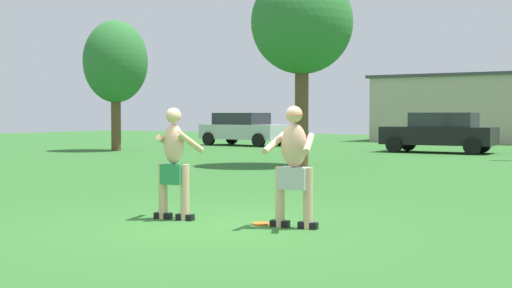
{
  "coord_description": "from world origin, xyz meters",
  "views": [
    {
      "loc": [
        5.48,
        -7.63,
        1.53
      ],
      "look_at": [
        0.11,
        1.03,
        1.09
      ],
      "focal_mm": 48.86,
      "sensor_mm": 36.0,
      "label": 1
    }
  ],
  "objects_px": {
    "player_with_cap": "(294,161)",
    "player_in_green": "(174,162)",
    "car_black_near_post": "(440,132)",
    "tree_near_building": "(116,62)",
    "frisbee": "(261,224)",
    "tree_right_field": "(302,24)",
    "car_silver_far_end": "(244,128)"
  },
  "relations": [
    {
      "from": "frisbee",
      "to": "car_black_near_post",
      "type": "relative_size",
      "value": 0.06
    },
    {
      "from": "player_in_green",
      "to": "tree_right_field",
      "type": "height_order",
      "value": "tree_right_field"
    },
    {
      "from": "player_with_cap",
      "to": "player_in_green",
      "type": "xyz_separation_m",
      "value": [
        -1.83,
        -0.25,
        -0.06
      ]
    },
    {
      "from": "tree_near_building",
      "to": "frisbee",
      "type": "bearing_deg",
      "value": -41.27
    },
    {
      "from": "frisbee",
      "to": "tree_near_building",
      "type": "distance_m",
      "value": 20.46
    },
    {
      "from": "car_black_near_post",
      "to": "player_in_green",
      "type": "bearing_deg",
      "value": -84.12
    },
    {
      "from": "player_with_cap",
      "to": "player_in_green",
      "type": "height_order",
      "value": "player_with_cap"
    },
    {
      "from": "player_with_cap",
      "to": "frisbee",
      "type": "distance_m",
      "value": 1.03
    },
    {
      "from": "car_black_near_post",
      "to": "car_silver_far_end",
      "type": "bearing_deg",
      "value": 173.2
    },
    {
      "from": "car_black_near_post",
      "to": "tree_near_building",
      "type": "xyz_separation_m",
      "value": [
        -11.85,
        -5.63,
        2.83
      ]
    },
    {
      "from": "car_black_near_post",
      "to": "tree_right_field",
      "type": "height_order",
      "value": "tree_right_field"
    },
    {
      "from": "player_with_cap",
      "to": "frisbee",
      "type": "bearing_deg",
      "value": 179.26
    },
    {
      "from": "player_with_cap",
      "to": "car_silver_far_end",
      "type": "xyz_separation_m",
      "value": [
        -13.76,
        20.1,
        -0.07
      ]
    },
    {
      "from": "player_in_green",
      "to": "car_black_near_post",
      "type": "height_order",
      "value": "player_in_green"
    },
    {
      "from": "frisbee",
      "to": "player_in_green",
      "type": "bearing_deg",
      "value": -168.82
    },
    {
      "from": "tree_near_building",
      "to": "car_silver_far_end",
      "type": "bearing_deg",
      "value": 74.43
    },
    {
      "from": "car_black_near_post",
      "to": "player_with_cap",
      "type": "bearing_deg",
      "value": -78.63
    },
    {
      "from": "player_with_cap",
      "to": "tree_near_building",
      "type": "relative_size",
      "value": 0.31
    },
    {
      "from": "player_with_cap",
      "to": "player_in_green",
      "type": "bearing_deg",
      "value": -172.15
    },
    {
      "from": "player_with_cap",
      "to": "tree_near_building",
      "type": "xyz_separation_m",
      "value": [
        -15.66,
        13.29,
        2.75
      ]
    },
    {
      "from": "tree_right_field",
      "to": "tree_near_building",
      "type": "height_order",
      "value": "tree_right_field"
    },
    {
      "from": "car_silver_far_end",
      "to": "tree_right_field",
      "type": "relative_size",
      "value": 0.78
    },
    {
      "from": "player_with_cap",
      "to": "car_black_near_post",
      "type": "height_order",
      "value": "player_with_cap"
    },
    {
      "from": "player_with_cap",
      "to": "player_in_green",
      "type": "relative_size",
      "value": 1.02
    },
    {
      "from": "player_in_green",
      "to": "car_black_near_post",
      "type": "xyz_separation_m",
      "value": [
        -1.97,
        19.17,
        -0.02
      ]
    },
    {
      "from": "frisbee",
      "to": "tree_right_field",
      "type": "xyz_separation_m",
      "value": [
        -4.61,
        9.85,
        4.13
      ]
    },
    {
      "from": "player_with_cap",
      "to": "tree_near_building",
      "type": "distance_m",
      "value": 20.72
    },
    {
      "from": "car_black_near_post",
      "to": "tree_right_field",
      "type": "distance_m",
      "value": 9.74
    },
    {
      "from": "car_silver_far_end",
      "to": "tree_near_building",
      "type": "relative_size",
      "value": 0.82
    },
    {
      "from": "player_with_cap",
      "to": "frisbee",
      "type": "height_order",
      "value": "player_with_cap"
    },
    {
      "from": "car_black_near_post",
      "to": "tree_right_field",
      "type": "relative_size",
      "value": 0.77
    },
    {
      "from": "player_in_green",
      "to": "car_silver_far_end",
      "type": "distance_m",
      "value": 23.59
    }
  ]
}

